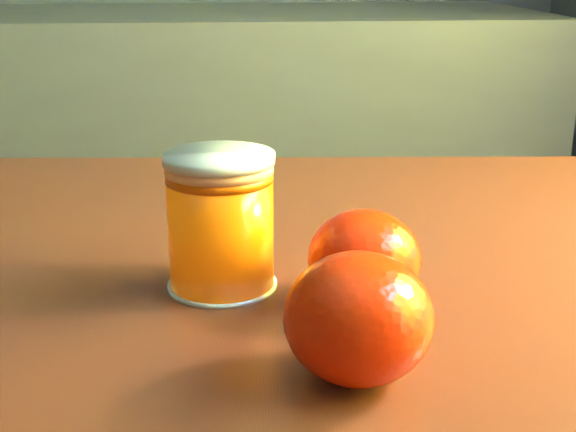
{
  "coord_description": "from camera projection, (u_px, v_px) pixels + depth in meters",
  "views": [
    {
      "loc": [
        0.86,
        -0.4,
        1.03
      ],
      "look_at": [
        0.9,
        0.09,
        0.86
      ],
      "focal_mm": 50.0,
      "sensor_mm": 36.0,
      "label": 1
    }
  ],
  "objects": [
    {
      "name": "juice_glass",
      "position": [
        221.0,
        222.0,
        0.51
      ],
      "size": [
        0.07,
        0.07,
        0.09
      ],
      "rotation": [
        0.0,
        0.0,
        0.09
      ],
      "color": "#FF6005",
      "rests_on": "table"
    },
    {
      "name": "orange_front",
      "position": [
        358.0,
        318.0,
        0.4
      ],
      "size": [
        0.08,
        0.08,
        0.07
      ],
      "primitive_type": "ellipsoid",
      "rotation": [
        0.0,
        0.0,
        0.02
      ],
      "color": "red",
      "rests_on": "table"
    },
    {
      "name": "orange_back",
      "position": [
        364.0,
        259.0,
        0.48
      ],
      "size": [
        0.08,
        0.08,
        0.06
      ],
      "primitive_type": "ellipsoid",
      "rotation": [
        0.0,
        0.0,
        0.13
      ],
      "color": "red",
      "rests_on": "table"
    }
  ]
}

